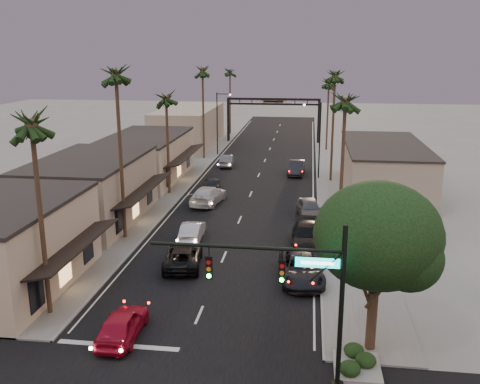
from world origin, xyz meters
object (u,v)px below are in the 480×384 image
(arch, at_px, (273,109))
(streetlight_right, at_px, (317,134))
(oncoming_silver, at_px, (192,231))
(curbside_black, at_px, (307,236))
(palm_far, at_px, (230,70))
(oncoming_red, at_px, (122,324))
(palm_lc, at_px, (166,94))
(palm_rc, at_px, (329,80))
(palm_ra, at_px, (346,96))
(corner_tree, at_px, (379,240))
(palm_ld, at_px, (202,68))
(palm_la, at_px, (31,117))
(curbside_near, at_px, (301,268))
(traffic_signal, at_px, (298,283))
(oncoming_pickup, at_px, (183,256))
(palm_lb, at_px, (116,70))
(streetlight_left, at_px, (219,118))
(palm_rb, at_px, (335,72))

(arch, relative_size, streetlight_right, 1.69)
(oncoming_silver, xyz_separation_m, curbside_black, (9.15, -0.23, 0.10))
(palm_far, height_order, oncoming_red, palm_far)
(palm_lc, xyz_separation_m, palm_rc, (17.20, 28.00, 0.00))
(palm_ra, bearing_deg, corner_tree, -86.97)
(corner_tree, distance_m, palm_ra, 17.45)
(palm_rc, bearing_deg, palm_far, 140.36)
(palm_ra, distance_m, oncoming_red, 23.44)
(palm_ld, relative_size, curbside_black, 2.48)
(palm_la, distance_m, curbside_near, 19.06)
(corner_tree, relative_size, palm_far, 0.67)
(oncoming_red, distance_m, curbside_near, 12.68)
(traffic_signal, relative_size, curbside_near, 1.44)
(palm_far, height_order, oncoming_pickup, palm_far)
(palm_far, relative_size, oncoming_silver, 2.97)
(palm_lc, height_order, palm_far, palm_far)
(corner_tree, xyz_separation_m, oncoming_red, (-12.99, -0.45, -5.19))
(palm_la, distance_m, palm_rc, 57.63)
(palm_lb, xyz_separation_m, palm_far, (0.30, 56.00, -1.94))
(palm_ra, bearing_deg, streetlight_left, 114.54)
(arch, relative_size, oncoming_red, 3.28)
(palm_rc, bearing_deg, streetlight_left, -158.86)
(palm_ld, bearing_deg, streetlight_right, -32.79)
(palm_ld, height_order, curbside_black, palm_ld)
(streetlight_left, relative_size, palm_lb, 0.59)
(streetlight_right, height_order, curbside_near, streetlight_right)
(traffic_signal, relative_size, palm_lc, 0.70)
(palm_la, distance_m, palm_rb, 39.01)
(palm_ld, xyz_separation_m, oncoming_pickup, (6.03, -38.06, -11.67))
(palm_la, bearing_deg, palm_rc, 72.63)
(palm_rb, xyz_separation_m, oncoming_silver, (-11.72, -21.56, -11.68))
(oncoming_pickup, xyz_separation_m, curbside_black, (8.60, 5.27, 0.08))
(palm_rb, bearing_deg, oncoming_silver, -118.54)
(corner_tree, xyz_separation_m, palm_rb, (-0.88, 36.55, 6.44))
(streetlight_left, relative_size, oncoming_red, 1.94)
(streetlight_left, xyz_separation_m, palm_rc, (15.52, 6.00, 5.14))
(streetlight_right, bearing_deg, oncoming_silver, -114.00)
(traffic_signal, distance_m, arch, 66.24)
(oncoming_pickup, bearing_deg, streetlight_left, -91.48)
(palm_lb, relative_size, palm_lc, 1.25)
(oncoming_silver, bearing_deg, palm_ra, -175.34)
(corner_tree, height_order, palm_far, palm_far)
(oncoming_silver, bearing_deg, corner_tree, 127.12)
(palm_rc, xyz_separation_m, curbside_near, (-2.85, -48.34, -9.65))
(oncoming_silver, bearing_deg, traffic_signal, 112.62)
(palm_la, bearing_deg, streetlight_left, 88.04)
(palm_rb, bearing_deg, streetlight_right, 149.24)
(palm_rc, height_order, oncoming_pickup, palm_rc)
(traffic_signal, bearing_deg, corner_tree, 42.31)
(palm_ld, relative_size, curbside_near, 2.40)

